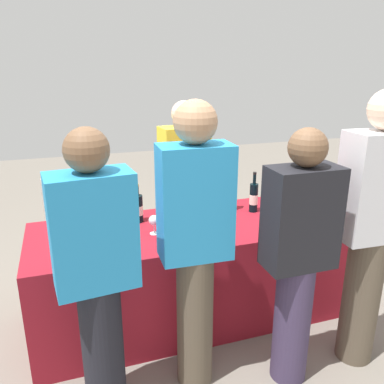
{
  "coord_description": "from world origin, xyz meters",
  "views": [
    {
      "loc": [
        -0.83,
        -2.5,
        1.85
      ],
      "look_at": [
        0.0,
        0.0,
        0.99
      ],
      "focal_mm": 37.09,
      "sensor_mm": 36.0,
      "label": 1
    }
  ],
  "objects_px": {
    "wine_bottle_5": "(233,196)",
    "menu_board": "(81,222)",
    "wine_bottle_4": "(208,205)",
    "wine_bottle_1": "(138,208)",
    "wine_bottle_3": "(191,206)",
    "wine_glass_0": "(94,233)",
    "wine_bottle_6": "(254,197)",
    "wine_bottle_0": "(95,217)",
    "wine_bottle_2": "(165,208)",
    "wine_glass_4": "(277,212)",
    "server_pouring": "(185,186)",
    "wine_glass_3": "(191,223)",
    "guest_2": "(298,254)",
    "guest_3": "(372,224)",
    "wine_bottle_7": "(283,189)",
    "guest_1": "(195,241)",
    "wine_glass_2": "(154,221)",
    "wine_glass_1": "(113,228)",
    "guest_0": "(97,273)"
  },
  "relations": [
    {
      "from": "wine_glass_2",
      "to": "guest_2",
      "type": "height_order",
      "value": "guest_2"
    },
    {
      "from": "wine_bottle_4",
      "to": "wine_glass_0",
      "type": "xyz_separation_m",
      "value": [
        -0.85,
        -0.25,
        -0.0
      ]
    },
    {
      "from": "wine_bottle_6",
      "to": "wine_bottle_7",
      "type": "xyz_separation_m",
      "value": [
        0.32,
        0.1,
        0.01
      ]
    },
    {
      "from": "wine_bottle_2",
      "to": "wine_bottle_4",
      "type": "bearing_deg",
      "value": -2.87
    },
    {
      "from": "wine_bottle_2",
      "to": "wine_bottle_7",
      "type": "bearing_deg",
      "value": 6.83
    },
    {
      "from": "wine_bottle_7",
      "to": "wine_glass_0",
      "type": "xyz_separation_m",
      "value": [
        -1.56,
        -0.39,
        -0.01
      ]
    },
    {
      "from": "wine_bottle_2",
      "to": "server_pouring",
      "type": "xyz_separation_m",
      "value": [
        0.31,
        0.52,
        -0.02
      ]
    },
    {
      "from": "wine_bottle_6",
      "to": "wine_bottle_2",
      "type": "bearing_deg",
      "value": -178.22
    },
    {
      "from": "wine_bottle_0",
      "to": "wine_glass_0",
      "type": "xyz_separation_m",
      "value": [
        -0.03,
        -0.25,
        -0.01
      ]
    },
    {
      "from": "wine_bottle_6",
      "to": "menu_board",
      "type": "distance_m",
      "value": 1.67
    },
    {
      "from": "wine_bottle_4",
      "to": "wine_glass_4",
      "type": "height_order",
      "value": "wine_bottle_4"
    },
    {
      "from": "wine_bottle_2",
      "to": "wine_glass_1",
      "type": "relative_size",
      "value": 2.34
    },
    {
      "from": "server_pouring",
      "to": "wine_glass_3",
      "type": "bearing_deg",
      "value": 68.59
    },
    {
      "from": "wine_bottle_1",
      "to": "wine_glass_2",
      "type": "xyz_separation_m",
      "value": [
        0.06,
        -0.25,
        -0.01
      ]
    },
    {
      "from": "wine_bottle_2",
      "to": "wine_glass_3",
      "type": "height_order",
      "value": "wine_bottle_2"
    },
    {
      "from": "guest_1",
      "to": "server_pouring",
      "type": "bearing_deg",
      "value": 77.72
    },
    {
      "from": "wine_bottle_1",
      "to": "wine_bottle_5",
      "type": "relative_size",
      "value": 0.97
    },
    {
      "from": "wine_bottle_3",
      "to": "wine_bottle_4",
      "type": "bearing_deg",
      "value": -7.02
    },
    {
      "from": "wine_bottle_6",
      "to": "wine_bottle_7",
      "type": "distance_m",
      "value": 0.34
    },
    {
      "from": "wine_bottle_5",
      "to": "server_pouring",
      "type": "relative_size",
      "value": 0.19
    },
    {
      "from": "wine_bottle_2",
      "to": "guest_0",
      "type": "xyz_separation_m",
      "value": [
        -0.56,
        -0.78,
        -0.01
      ]
    },
    {
      "from": "wine_bottle_5",
      "to": "guest_1",
      "type": "height_order",
      "value": "guest_1"
    },
    {
      "from": "wine_bottle_4",
      "to": "wine_bottle_3",
      "type": "bearing_deg",
      "value": 172.98
    },
    {
      "from": "wine_bottle_7",
      "to": "guest_2",
      "type": "xyz_separation_m",
      "value": [
        -0.5,
        -1.0,
        -0.03
      ]
    },
    {
      "from": "wine_bottle_2",
      "to": "wine_bottle_6",
      "type": "height_order",
      "value": "wine_bottle_2"
    },
    {
      "from": "wine_bottle_5",
      "to": "server_pouring",
      "type": "distance_m",
      "value": 0.49
    },
    {
      "from": "wine_glass_3",
      "to": "wine_glass_2",
      "type": "bearing_deg",
      "value": 151.49
    },
    {
      "from": "wine_bottle_3",
      "to": "wine_bottle_6",
      "type": "distance_m",
      "value": 0.52
    },
    {
      "from": "wine_bottle_2",
      "to": "wine_bottle_4",
      "type": "xyz_separation_m",
      "value": [
        0.33,
        -0.02,
        -0.01
      ]
    },
    {
      "from": "wine_glass_1",
      "to": "menu_board",
      "type": "bearing_deg",
      "value": 97.67
    },
    {
      "from": "guest_0",
      "to": "wine_glass_2",
      "type": "bearing_deg",
      "value": 49.22
    },
    {
      "from": "wine_glass_4",
      "to": "guest_0",
      "type": "bearing_deg",
      "value": -158.9
    },
    {
      "from": "wine_bottle_5",
      "to": "guest_1",
      "type": "relative_size",
      "value": 0.18
    },
    {
      "from": "server_pouring",
      "to": "guest_1",
      "type": "distance_m",
      "value": 1.29
    },
    {
      "from": "wine_bottle_3",
      "to": "menu_board",
      "type": "height_order",
      "value": "wine_bottle_3"
    },
    {
      "from": "wine_glass_1",
      "to": "guest_2",
      "type": "xyz_separation_m",
      "value": [
        0.94,
        -0.67,
        -0.01
      ]
    },
    {
      "from": "wine_glass_3",
      "to": "guest_3",
      "type": "bearing_deg",
      "value": -32.3
    },
    {
      "from": "wine_glass_1",
      "to": "wine_glass_3",
      "type": "xyz_separation_m",
      "value": [
        0.5,
        -0.07,
        -0.01
      ]
    },
    {
      "from": "wine_glass_0",
      "to": "guest_2",
      "type": "height_order",
      "value": "guest_2"
    },
    {
      "from": "wine_bottle_7",
      "to": "wine_glass_3",
      "type": "height_order",
      "value": "wine_bottle_7"
    },
    {
      "from": "wine_bottle_5",
      "to": "menu_board",
      "type": "xyz_separation_m",
      "value": [
        -1.15,
        0.89,
        -0.41
      ]
    },
    {
      "from": "wine_glass_0",
      "to": "menu_board",
      "type": "xyz_separation_m",
      "value": [
        -0.04,
        1.27,
        -0.41
      ]
    },
    {
      "from": "wine_bottle_3",
      "to": "wine_bottle_5",
      "type": "distance_m",
      "value": 0.4
    },
    {
      "from": "wine_bottle_4",
      "to": "wine_bottle_1",
      "type": "bearing_deg",
      "value": 167.52
    },
    {
      "from": "wine_glass_4",
      "to": "guest_1",
      "type": "height_order",
      "value": "guest_1"
    },
    {
      "from": "wine_glass_4",
      "to": "wine_glass_2",
      "type": "bearing_deg",
      "value": 172.4
    },
    {
      "from": "wine_glass_1",
      "to": "wine_glass_2",
      "type": "xyz_separation_m",
      "value": [
        0.28,
        0.05,
        -0.01
      ]
    },
    {
      "from": "wine_bottle_4",
      "to": "guest_0",
      "type": "relative_size",
      "value": 0.19
    },
    {
      "from": "wine_bottle_7",
      "to": "wine_glass_1",
      "type": "distance_m",
      "value": 1.48
    },
    {
      "from": "server_pouring",
      "to": "guest_0",
      "type": "relative_size",
      "value": 0.99
    }
  ]
}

